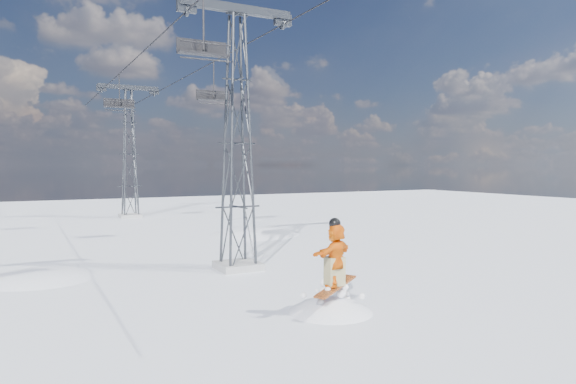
% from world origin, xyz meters
% --- Properties ---
extents(ground, '(120.00, 120.00, 0.00)m').
position_xyz_m(ground, '(0.00, 0.00, 0.00)').
color(ground, white).
rests_on(ground, ground).
extents(lift_tower_near, '(5.20, 1.80, 11.43)m').
position_xyz_m(lift_tower_near, '(0.80, 8.00, 5.47)').
color(lift_tower_near, '#999999').
rests_on(lift_tower_near, ground).
extents(lift_tower_far, '(5.20, 1.80, 11.43)m').
position_xyz_m(lift_tower_far, '(0.80, 33.00, 5.47)').
color(lift_tower_far, '#999999').
rests_on(lift_tower_far, ground).
extents(haul_cables, '(4.46, 51.00, 0.06)m').
position_xyz_m(haul_cables, '(0.80, 19.50, 10.85)').
color(haul_cables, black).
rests_on(haul_cables, ground).
extents(snowboarder_jump, '(4.40, 4.40, 6.92)m').
position_xyz_m(snowboarder_jump, '(0.87, 0.54, -1.60)').
color(snowboarder_jump, white).
rests_on(snowboarder_jump, ground).
extents(lift_chair_near, '(1.95, 0.56, 2.42)m').
position_xyz_m(lift_chair_near, '(-1.40, 5.91, 8.92)').
color(lift_chair_near, black).
rests_on(lift_chair_near, ground).
extents(lift_chair_mid, '(2.10, 0.60, 2.60)m').
position_xyz_m(lift_chair_mid, '(3.00, 17.35, 8.77)').
color(lift_chair_mid, black).
rests_on(lift_chair_mid, ground).
extents(lift_chair_far, '(2.06, 0.59, 2.56)m').
position_xyz_m(lift_chair_far, '(-1.40, 24.34, 8.80)').
color(lift_chair_far, black).
rests_on(lift_chair_far, ground).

